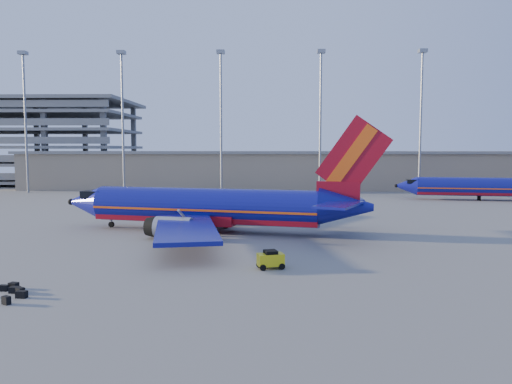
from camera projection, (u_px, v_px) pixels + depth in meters
ground at (227, 229)px, 55.87m from camera, size 220.00×220.00×0.00m
terminal_building at (292, 170)px, 113.00m from camera, size 122.00×16.00×8.50m
parking_garage at (14, 138)px, 130.22m from camera, size 62.00×32.00×21.40m
light_mast_row at (271, 106)px, 100.04m from camera, size 101.60×1.60×28.65m
aircraft_main at (212, 208)px, 53.97m from camera, size 36.01×34.24×12.37m
aircraft_second at (484, 187)px, 87.14m from camera, size 30.78×11.94×10.47m
baggage_tug at (271, 259)px, 37.45m from camera, size 2.19×1.65×1.40m
luggage_pile at (4, 292)px, 30.69m from camera, size 4.02×3.73×0.49m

